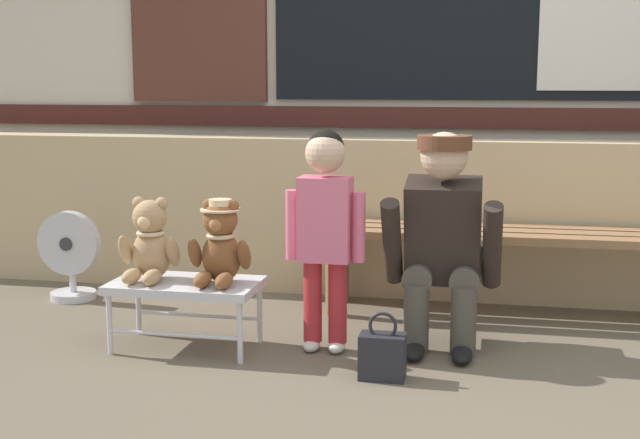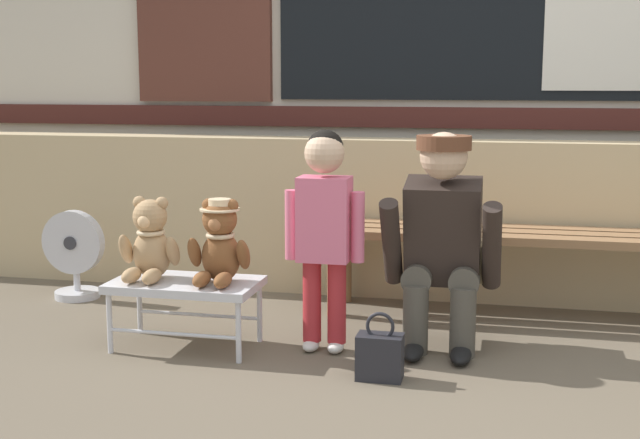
% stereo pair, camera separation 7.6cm
% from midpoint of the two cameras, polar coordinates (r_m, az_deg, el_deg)
% --- Properties ---
extents(ground_plane, '(60.00, 60.00, 0.00)m').
position_cam_midpoint_polar(ground_plane, '(3.31, 10.10, -11.31)').
color(ground_plane, brown).
extents(brick_low_wall, '(7.81, 0.25, 0.85)m').
position_cam_midpoint_polar(brick_low_wall, '(4.59, 11.15, -0.06)').
color(brick_low_wall, tan).
rests_on(brick_low_wall, ground).
extents(wooden_bench_long, '(2.10, 0.40, 0.44)m').
position_cam_midpoint_polar(wooden_bench_long, '(4.24, 14.85, -1.68)').
color(wooden_bench_long, '#8E6642').
rests_on(wooden_bench_long, ground).
extents(small_display_bench, '(0.64, 0.36, 0.30)m').
position_cam_midpoint_polar(small_display_bench, '(3.74, -8.48, -4.60)').
color(small_display_bench, silver).
rests_on(small_display_bench, ground).
extents(teddy_bear_plain, '(0.28, 0.26, 0.36)m').
position_cam_midpoint_polar(teddy_bear_plain, '(3.76, -10.82, -1.51)').
color(teddy_bear_plain, tan).
rests_on(teddy_bear_plain, small_display_bench).
extents(teddy_bear_with_hat, '(0.28, 0.27, 0.36)m').
position_cam_midpoint_polar(teddy_bear_with_hat, '(3.64, -6.20, -1.60)').
color(teddy_bear_with_hat, brown).
rests_on(teddy_bear_with_hat, small_display_bench).
extents(child_standing, '(0.35, 0.18, 0.96)m').
position_cam_midpoint_polar(child_standing, '(3.59, 0.91, 0.23)').
color(child_standing, '#B7282D').
rests_on(child_standing, ground).
extents(adult_crouching, '(0.50, 0.49, 0.95)m').
position_cam_midpoint_polar(adult_crouching, '(3.67, 8.99, -1.45)').
color(adult_crouching, '#4C473D').
rests_on(adult_crouching, ground).
extents(handbag_on_ground, '(0.18, 0.11, 0.27)m').
position_cam_midpoint_polar(handbag_on_ground, '(3.36, 4.70, -9.12)').
color(handbag_on_ground, '#232328').
rests_on(handbag_on_ground, ground).
extents(floor_fan, '(0.34, 0.24, 0.48)m').
position_cam_midpoint_polar(floor_fan, '(4.70, -15.79, -2.31)').
color(floor_fan, silver).
rests_on(floor_fan, ground).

